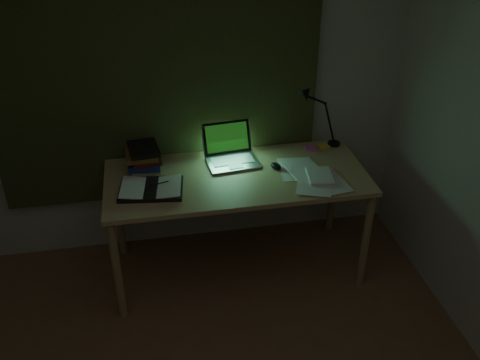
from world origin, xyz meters
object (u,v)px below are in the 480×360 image
(book_stack, at_px, (143,157))
(desk_lamp, at_px, (337,114))
(laptop, at_px, (233,148))
(desk, at_px, (237,224))
(loose_papers, at_px, (311,175))
(open_textbook, at_px, (151,188))

(book_stack, xyz_separation_m, desk_lamp, (1.37, 0.09, 0.16))
(laptop, distance_m, book_stack, 0.60)
(desk, xyz_separation_m, loose_papers, (0.48, -0.11, 0.40))
(loose_papers, distance_m, desk_lamp, 0.55)
(desk_lamp, bearing_deg, book_stack, -169.27)
(desk_lamp, bearing_deg, loose_papers, -118.98)
(book_stack, bearing_deg, desk_lamp, 3.72)
(desk, distance_m, laptop, 0.54)
(open_textbook, relative_size, book_stack, 1.58)
(open_textbook, height_order, loose_papers, open_textbook)
(desk, distance_m, loose_papers, 0.63)
(desk, height_order, loose_papers, loose_papers)
(loose_papers, bearing_deg, book_stack, 163.50)
(book_stack, height_order, desk_lamp, desk_lamp)
(desk, relative_size, desk_lamp, 3.58)
(loose_papers, xyz_separation_m, desk_lamp, (0.30, 0.41, 0.23))
(desk, distance_m, desk_lamp, 1.04)
(laptop, height_order, loose_papers, laptop)
(laptop, bearing_deg, loose_papers, -34.62)
(open_textbook, height_order, book_stack, book_stack)
(loose_papers, bearing_deg, open_textbook, 178.91)
(desk, distance_m, book_stack, 0.79)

